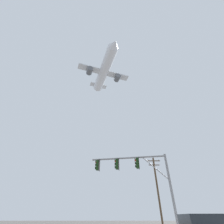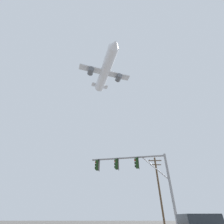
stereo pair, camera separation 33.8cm
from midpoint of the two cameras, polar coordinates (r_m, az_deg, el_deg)
signal_pole_near at (r=14.87m, az=9.30°, el=-20.44°), size 6.74×1.40×6.18m
utility_pole at (r=28.09m, az=17.10°, el=-24.76°), size 2.20×0.28×9.95m
airplane at (r=49.03m, az=-2.19°, el=14.85°), size 15.37×19.90×5.53m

